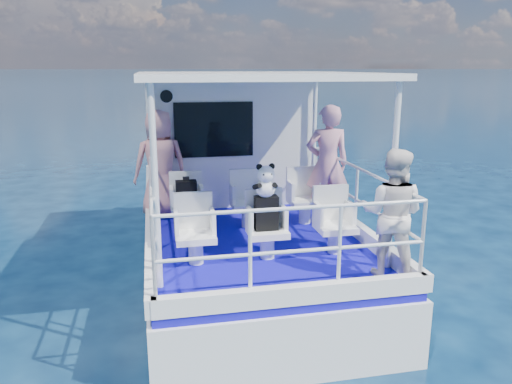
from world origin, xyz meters
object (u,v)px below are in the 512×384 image
at_px(backpack_center, 266,213).
at_px(passenger_port_fwd, 160,164).
at_px(passenger_stbd_aft, 392,214).
at_px(panda, 265,180).

bearing_deg(backpack_center, passenger_port_fwd, 120.07).
bearing_deg(passenger_port_fwd, passenger_stbd_aft, 120.38).
bearing_deg(backpack_center, passenger_stbd_aft, -32.57).
bearing_deg(backpack_center, panda, -129.60).
xyz_separation_m(backpack_center, panda, (-0.02, -0.02, 0.42)).
bearing_deg(panda, backpack_center, 50.40).
bearing_deg(panda, passenger_port_fwd, 119.52).
relative_size(passenger_stbd_aft, panda, 3.64).
distance_m(passenger_stbd_aft, backpack_center, 1.51).
bearing_deg(passenger_stbd_aft, backpack_center, 4.17).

